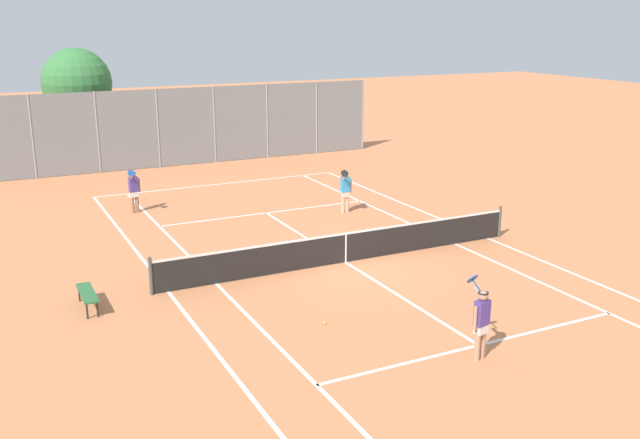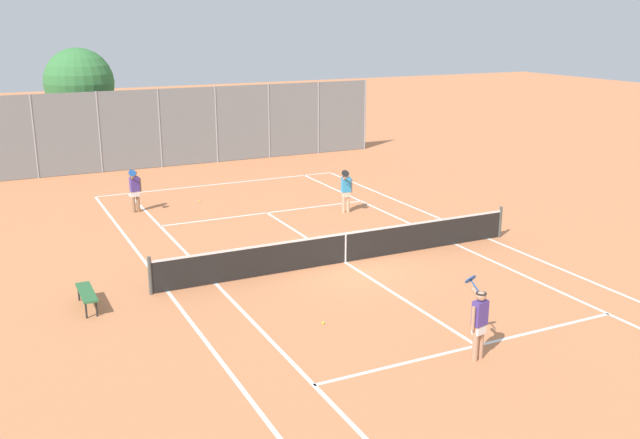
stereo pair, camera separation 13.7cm
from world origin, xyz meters
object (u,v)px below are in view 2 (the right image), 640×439
player_far_right (346,189)px  player_near_side (479,320)px  tree_behind_left (77,84)px  player_far_left (135,189)px  loose_tennis_ball_0 (323,323)px  courtside_bench (87,293)px  tennis_net (345,247)px  loose_tennis_ball_2 (246,270)px  loose_tennis_ball_1 (200,201)px

player_far_right → player_near_side: bearing=-104.8°
tree_behind_left → player_far_left: bearing=-88.9°
loose_tennis_ball_0 → courtside_bench: (-5.01, 3.55, 0.38)m
player_near_side → tree_behind_left: size_ratio=0.31×
player_far_right → tennis_net: bearing=-118.3°
tennis_net → loose_tennis_ball_2: bearing=168.8°
player_near_side → courtside_bench: (-7.21, 6.70, -0.52)m
player_near_side → player_far_left: size_ratio=1.00×
loose_tennis_ball_0 → loose_tennis_ball_2: bearing=94.9°
courtside_bench → player_far_right: bearing=27.2°
loose_tennis_ball_2 → tree_behind_left: (-1.69, 19.78, 3.91)m
player_far_right → courtside_bench: player_far_right is taller
tennis_net → player_far_left: (-4.47, 8.71, 0.42)m
player_far_right → player_far_left: bearing=153.4°
tennis_net → player_near_side: 6.96m
player_near_side → player_far_left: 16.15m
player_near_side → tree_behind_left: tree_behind_left is taller
loose_tennis_ball_1 → tree_behind_left: 12.15m
tree_behind_left → loose_tennis_ball_2: bearing=-85.1°
player_far_left → loose_tennis_ball_2: player_far_left is taller
loose_tennis_ball_0 → loose_tennis_ball_2: 4.39m
player_near_side → loose_tennis_ball_1: player_near_side is taller
player_far_left → loose_tennis_ball_1: bearing=11.2°
loose_tennis_ball_1 → loose_tennis_ball_2: (-1.20, -8.64, 0.00)m
tennis_net → loose_tennis_ball_2: 3.10m
loose_tennis_ball_0 → loose_tennis_ball_1: bearing=86.4°
tennis_net → loose_tennis_ball_2: (-3.00, 0.59, -0.48)m
player_near_side → tennis_net: bearing=86.5°
player_far_left → courtside_bench: bearing=-109.5°
player_far_left → loose_tennis_ball_2: size_ratio=26.88×
loose_tennis_ball_1 → courtside_bench: size_ratio=0.04×
player_near_side → player_far_left: bearing=104.5°
tennis_net → courtside_bench: (-7.64, -0.23, -0.10)m
tennis_net → loose_tennis_ball_1: tennis_net is taller
courtside_bench → player_near_side: bearing=-42.9°
loose_tennis_ball_0 → loose_tennis_ball_1: size_ratio=1.00×
player_far_right → courtside_bench: (-10.38, -5.33, -0.52)m
player_far_left → player_far_right: (7.21, -3.61, 0.00)m
loose_tennis_ball_2 → courtside_bench: bearing=-169.8°
player_near_side → tree_behind_left: (-4.27, 27.30, 3.01)m
loose_tennis_ball_0 → loose_tennis_ball_1: 13.05m
tree_behind_left → loose_tennis_ball_0: bearing=-85.1°
player_far_right → loose_tennis_ball_2: bearing=-141.9°
tennis_net → player_near_side: size_ratio=6.76×
player_far_right → loose_tennis_ball_1: 6.21m
loose_tennis_ball_1 → courtside_bench: courtside_bench is taller
loose_tennis_ball_0 → tennis_net: bearing=55.2°
loose_tennis_ball_2 → player_near_side: bearing=-71.1°
player_far_left → player_far_right: size_ratio=1.00×
player_far_right → tree_behind_left: bearing=116.0°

